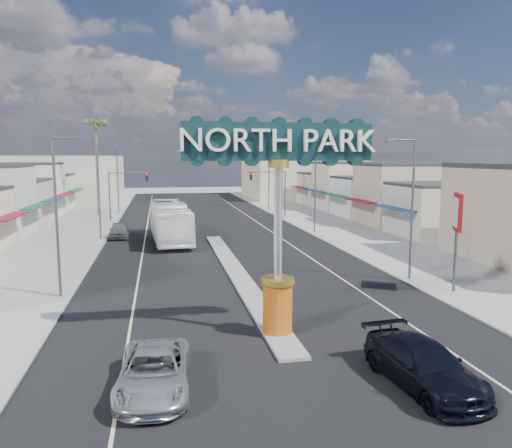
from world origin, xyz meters
name	(u,v)px	position (x,y,z in m)	size (l,w,h in m)	color
ground	(212,237)	(0.00, 30.00, 0.00)	(160.00, 160.00, 0.00)	gray
road	(212,237)	(0.00, 30.00, 0.01)	(20.00, 120.00, 0.01)	black
median_island	(236,272)	(0.00, 14.00, 0.08)	(1.30, 30.00, 0.16)	gray
sidewalk_left	(63,240)	(-14.00, 30.00, 0.06)	(8.00, 120.00, 0.12)	gray
sidewalk_right	(346,232)	(14.00, 30.00, 0.06)	(8.00, 120.00, 0.12)	gray
storefront_row_right	(382,194)	(24.00, 43.00, 3.00)	(12.00, 42.00, 6.00)	#B7B29E
backdrop_far_left	(62,178)	(-22.00, 75.00, 4.00)	(20.00, 20.00, 8.00)	#B7B29E
backdrop_far_right	(301,177)	(22.00, 75.00, 4.00)	(20.00, 20.00, 8.00)	beige
gateway_sign	(278,203)	(0.00, 1.98, 5.93)	(8.20, 1.50, 9.15)	#C7490F
traffic_signal_left	(125,186)	(-9.18, 43.99, 4.27)	(5.09, 0.45, 6.00)	#47474C
traffic_signal_right	(271,185)	(9.18, 43.99, 4.27)	(5.09, 0.45, 6.00)	#47474C
streetlight_l_near	(59,208)	(-10.43, 10.00, 5.07)	(2.03, 0.22, 9.00)	#47474C
streetlight_l_mid	(101,187)	(-10.43, 30.00, 5.07)	(2.03, 0.22, 9.00)	#47474C
streetlight_l_far	(119,177)	(-10.43, 52.00, 5.07)	(2.03, 0.22, 9.00)	#47474C
streetlight_r_near	(410,202)	(10.43, 10.00, 5.07)	(2.03, 0.22, 9.00)	#47474C
streetlight_r_mid	(314,184)	(10.43, 30.00, 5.07)	(2.03, 0.22, 9.00)	#47474C
streetlight_r_far	(268,176)	(10.43, 52.00, 5.07)	(2.03, 0.22, 9.00)	#47474C
palm_left_far	(95,128)	(-13.00, 50.00, 11.50)	(2.60, 2.60, 13.10)	brown
palm_right_mid	(279,138)	(13.00, 56.00, 10.60)	(2.60, 2.60, 12.10)	brown
palm_right_far	(282,129)	(15.00, 62.00, 12.39)	(2.60, 2.60, 14.10)	brown
suv_left	(154,371)	(-5.33, -2.41, 0.71)	(2.34, 5.08, 1.41)	#B7B8BC
suv_right	(423,365)	(3.77, -3.83, 0.79)	(2.21, 5.43, 1.58)	black
car_parked_left	(119,230)	(-9.00, 30.99, 0.75)	(1.78, 4.41, 1.50)	slate
city_bus	(170,222)	(-4.10, 28.31, 1.82)	(3.06, 13.06, 3.64)	white
bank_pylon_sign	(457,218)	(11.64, 6.72, 4.43)	(0.91, 1.72, 5.70)	#47474C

